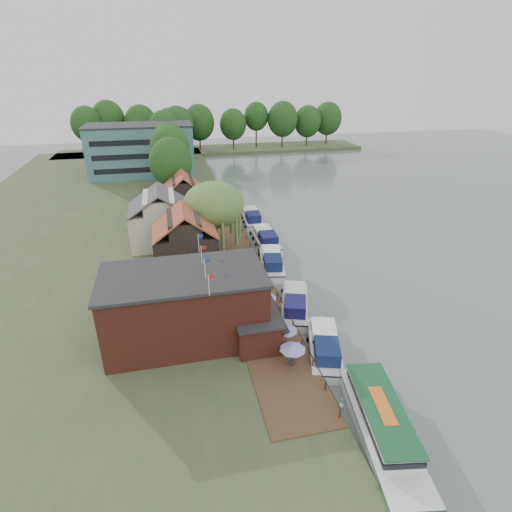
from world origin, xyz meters
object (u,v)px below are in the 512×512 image
umbrella_5 (250,273)px  umbrella_4 (257,290)px  cottage_a (185,241)px  umbrella_0 (292,355)px  cruiser_3 (265,237)px  cruiser_4 (252,216)px  umbrella_1 (286,336)px  umbrella_2 (270,319)px  cruiser_2 (272,260)px  tour_boat (383,425)px  hotel_block (141,150)px  pub (206,304)px  swan (341,405)px  cruiser_0 (325,343)px  willow (214,218)px  cottage_b (161,217)px  cottage_c (184,198)px  umbrella_3 (267,303)px  cruiser_1 (295,301)px

umbrella_5 → umbrella_4: bearing=-91.6°
cottage_a → umbrella_0: size_ratio=3.60×
cruiser_3 → umbrella_0: bearing=-98.4°
cruiser_4 → umbrella_1: bearing=-93.1°
umbrella_2 → cruiser_2: size_ratio=0.23×
cruiser_4 → tour_boat: bearing=-86.3°
hotel_block → cruiser_2: 59.49m
pub → umbrella_4: bearing=40.0°
swan → hotel_block: bearing=102.2°
cruiser_2 → tour_boat: bearing=-77.8°
umbrella_1 → umbrella_5: size_ratio=1.00×
cruiser_0 → cruiser_4: bearing=105.5°
pub → tour_boat: size_ratio=1.55×
cottage_a → cruiser_0: 23.03m
umbrella_1 → umbrella_4: size_ratio=1.00×
umbrella_0 → willow: bearing=97.3°
cottage_b → tour_boat: 42.73m
tour_boat → cruiser_3: bearing=99.1°
pub → cottage_c: size_ratio=2.35×
umbrella_3 → cruiser_0: (4.14, -6.79, -1.05)m
umbrella_3 → cruiser_3: 21.16m
umbrella_0 → cruiser_0: (4.05, 2.22, -1.05)m
cottage_b → cottage_c: bearing=66.0°
cruiser_1 → tour_boat: (0.96, -18.36, 0.14)m
cruiser_2 → tour_boat: 29.48m
umbrella_1 → umbrella_3: 6.20m
tour_boat → willow: bearing=112.5°
umbrella_1 → cruiser_0: bearing=-9.0°
umbrella_5 → tour_boat: bearing=-78.7°
umbrella_3 → cruiser_2: umbrella_3 is taller
cruiser_1 → cruiser_4: 29.41m
hotel_block → swan: hotel_block is taller
umbrella_1 → cruiser_3: bearing=80.2°
willow → umbrella_1: size_ratio=4.39×
umbrella_2 → pub: bearing=174.7°
cottage_b → umbrella_3: size_ratio=4.04×
hotel_block → cruiser_2: hotel_block is taller
cruiser_0 → umbrella_1: bearing=-172.2°
pub → umbrella_0: size_ratio=8.37×
cruiser_2 → cruiser_4: (1.14, 18.28, -0.00)m
umbrella_3 → swan: umbrella_3 is taller
cruiser_1 → cruiser_3: 19.38m
cottage_a → cottage_c: bearing=87.0°
umbrella_5 → cruiser_2: (4.12, 4.93, -1.00)m
cruiser_4 → cottage_b: bearing=-148.8°
hotel_block → cruiser_4: hotel_block is taller
cruiser_2 → umbrella_5: bearing=-119.2°
cottage_b → umbrella_1: size_ratio=4.04×
cruiser_1 → tour_boat: size_ratio=0.81×
umbrella_1 → pub: bearing=152.7°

